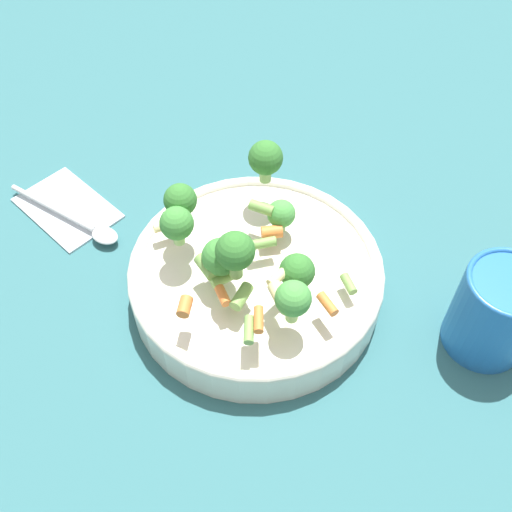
# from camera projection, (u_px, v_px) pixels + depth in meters

# --- Properties ---
(ground_plane) EXTENTS (3.00, 3.00, 0.00)m
(ground_plane) POSITION_uv_depth(u_px,v_px,m) (256.00, 291.00, 0.70)
(ground_plane) COLOR #2D6066
(bowl) EXTENTS (0.29, 0.29, 0.05)m
(bowl) POSITION_uv_depth(u_px,v_px,m) (256.00, 276.00, 0.68)
(bowl) COLOR silver
(bowl) RESTS_ON ground_plane
(pasta_salad) EXTENTS (0.23, 0.24, 0.09)m
(pasta_salad) POSITION_uv_depth(u_px,v_px,m) (243.00, 237.00, 0.62)
(pasta_salad) COLOR #8CB766
(pasta_salad) RESTS_ON bowl
(cup) EXTENTS (0.09, 0.09, 0.11)m
(cup) POSITION_uv_depth(u_px,v_px,m) (496.00, 311.00, 0.62)
(cup) COLOR #2366B2
(cup) RESTS_ON ground_plane
(napkin) EXTENTS (0.12, 0.15, 0.01)m
(napkin) POSITION_uv_depth(u_px,v_px,m) (67.00, 207.00, 0.78)
(napkin) COLOR #B2BCC6
(napkin) RESTS_ON ground_plane
(spoon) EXTENTS (0.03, 0.18, 0.01)m
(spoon) POSITION_uv_depth(u_px,v_px,m) (82.00, 223.00, 0.75)
(spoon) COLOR silver
(spoon) RESTS_ON napkin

